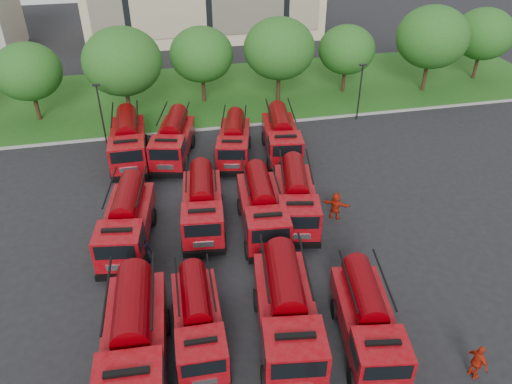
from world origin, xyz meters
The scene contains 29 objects.
ground centered at (0.00, 0.00, 0.00)m, with size 140.00×140.00×0.00m, color black.
lawn centered at (0.00, 26.00, 0.06)m, with size 70.00×16.00×0.12m, color #234813.
curb centered at (0.00, 17.90, 0.07)m, with size 70.00×0.30×0.14m, color gray.
tree_1 centered at (-16.00, 23.00, 4.55)m, with size 5.71×5.71×6.98m.
tree_2 centered at (-8.00, 21.50, 5.35)m, with size 6.72×6.72×8.22m.
tree_3 centered at (-1.00, 24.00, 4.68)m, with size 5.88×5.88×7.19m.
tree_4 centered at (6.00, 22.50, 5.22)m, with size 6.55×6.55×8.01m.
tree_5 centered at (13.00, 23.50, 4.35)m, with size 5.46×5.46×6.68m.
tree_6 centered at (21.00, 22.00, 5.49)m, with size 6.89×6.89×8.42m.
tree_7 centered at (28.00, 24.00, 4.82)m, with size 6.05×6.05×7.39m.
lamp_post_0 centered at (-10.00, 17.20, 2.90)m, with size 0.60×0.25×5.11m.
lamp_post_1 centered at (12.00, 17.20, 2.90)m, with size 0.60×0.25×5.11m.
fire_truck_0 centered at (-7.83, -5.84, 1.80)m, with size 3.25×8.01×3.58m.
fire_truck_1 centered at (-4.93, -4.95, 1.45)m, with size 2.49×6.40×2.88m.
fire_truck_2 centered at (-0.80, -5.54, 1.76)m, with size 3.71×7.98×3.50m.
fire_truck_3 centered at (2.78, -6.67, 1.55)m, with size 3.40×7.06×3.09m.
fire_truck_4 centered at (-8.15, 3.42, 1.68)m, with size 3.59×7.62×3.34m.
fire_truck_5 centered at (-3.55, 4.32, 1.61)m, with size 3.20×7.26×3.20m.
fire_truck_6 centered at (-0.02, 3.08, 1.65)m, with size 3.15×7.41×3.28m.
fire_truck_7 centered at (2.35, 3.79, 1.62)m, with size 3.79×7.42×3.22m.
fire_truck_8 centered at (-8.05, 13.82, 1.71)m, with size 2.79×7.49×3.40m.
fire_truck_9 centered at (-4.67, 13.46, 1.63)m, with size 4.09×7.48×3.24m.
fire_truck_10 centered at (-0.09, 12.50, 1.53)m, with size 3.74×7.02×3.04m.
fire_truck_11 centered at (3.61, 12.26, 1.64)m, with size 3.41×7.42×3.26m.
firefighter_1 centered at (-0.22, -7.86, 0.00)m, with size 0.89×0.49×1.83m, color #B0210D.
firefighter_2 centered at (6.85, -9.50, 0.00)m, with size 1.12×0.64×1.92m, color #B0210D.
firefighter_3 centered at (2.67, -6.64, 0.00)m, with size 1.25×0.64×1.93m, color black.
firefighter_4 centered at (-7.33, 1.46, 0.00)m, with size 0.96×0.63×1.96m, color black.
firefighter_5 centered at (4.88, 3.27, 0.00)m, with size 1.77×0.76×1.91m, color #B0210D.
Camera 1 is at (-5.71, -21.31, 19.30)m, focal length 35.00 mm.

